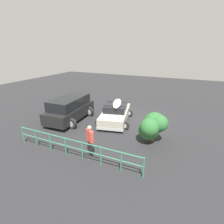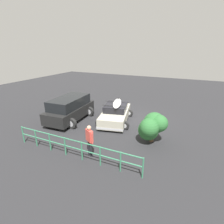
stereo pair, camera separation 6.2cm
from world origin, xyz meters
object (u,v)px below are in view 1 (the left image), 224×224
object	(u,v)px
suv_car	(70,109)
person_bystander	(90,138)
sedan_car	(115,113)
bush_near_left	(153,126)

from	to	relation	value
suv_car	person_bystander	xyz separation A→B (m)	(-3.87, 3.44, 0.09)
sedan_car	suv_car	world-z (taller)	suv_car
suv_car	person_bystander	distance (m)	5.18
sedan_car	bush_near_left	size ratio (longest dim) A/B	2.34
suv_car	bush_near_left	bearing A→B (deg)	173.27
person_bystander	suv_car	bearing A→B (deg)	-41.61
sedan_car	suv_car	xyz separation A→B (m)	(3.24, 1.21, 0.30)
bush_near_left	sedan_car	bearing A→B (deg)	-31.68
sedan_car	bush_near_left	world-z (taller)	bush_near_left
sedan_car	person_bystander	size ratio (longest dim) A/B	2.56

